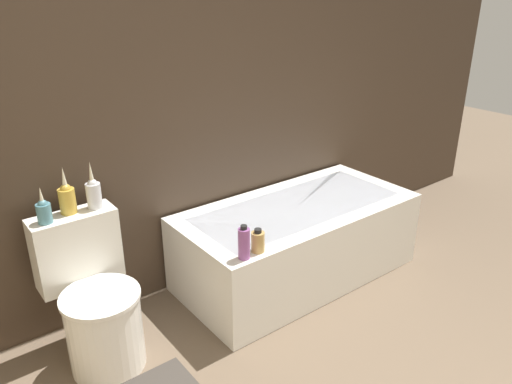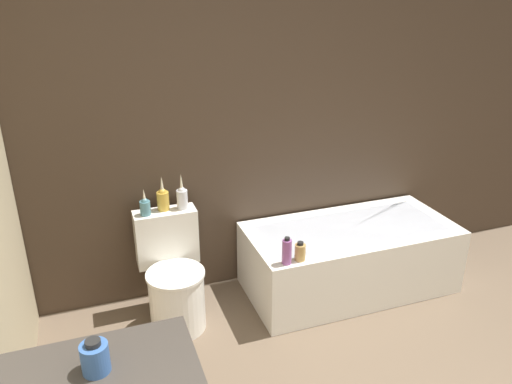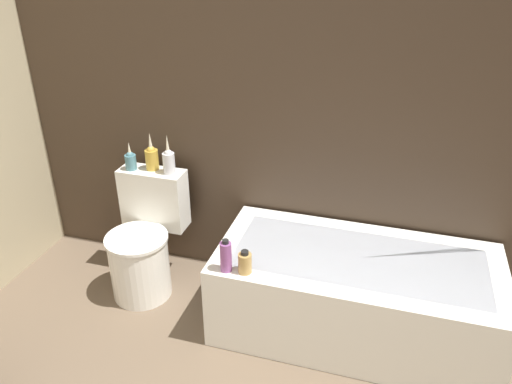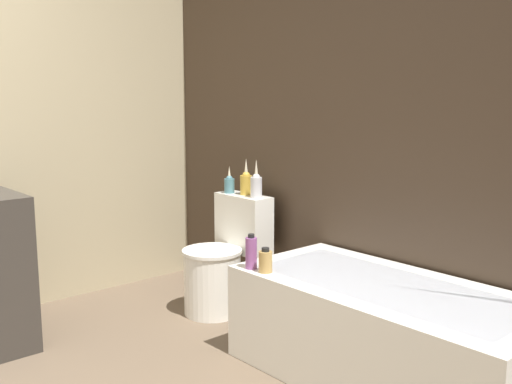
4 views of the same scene
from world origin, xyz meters
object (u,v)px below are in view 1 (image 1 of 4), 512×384
object	(u,v)px
toilet	(96,304)
vase_silver	(67,197)
bathtub	(297,240)
vase_bronze	(94,192)
shampoo_bottle_short	(258,241)
vase_gold	(44,211)
shampoo_bottle_tall	(244,243)

from	to	relation	value
toilet	vase_silver	size ratio (longest dim) A/B	3.10
bathtub	toilet	world-z (taller)	toilet
vase_silver	vase_bronze	size ratio (longest dim) A/B	0.97
toilet	shampoo_bottle_short	bearing A→B (deg)	-22.98
vase_silver	shampoo_bottle_short	size ratio (longest dim) A/B	1.85
toilet	vase_bronze	world-z (taller)	vase_bronze
bathtub	vase_bronze	size ratio (longest dim) A/B	6.17
vase_silver	vase_gold	bearing A→B (deg)	-161.73
vase_gold	shampoo_bottle_tall	xyz separation A→B (m)	(0.79, -0.50, -0.22)
toilet	shampoo_bottle_short	xyz separation A→B (m)	(0.76, -0.32, 0.24)
toilet	vase_gold	bearing A→B (deg)	127.37
bathtub	vase_silver	xyz separation A→B (m)	(-1.31, 0.23, 0.57)
bathtub	vase_gold	world-z (taller)	vase_gold
bathtub	shampoo_bottle_short	size ratio (longest dim) A/B	11.80
shampoo_bottle_tall	bathtub	bearing A→B (deg)	25.38
bathtub	vase_gold	size ratio (longest dim) A/B	8.44
vase_silver	vase_bronze	world-z (taller)	vase_bronze
vase_silver	toilet	bearing A→B (deg)	-90.00
vase_gold	vase_silver	xyz separation A→B (m)	(0.12, 0.04, 0.02)
vase_bronze	vase_silver	bearing A→B (deg)	170.08
bathtub	vase_silver	bearing A→B (deg)	169.82
shampoo_bottle_tall	shampoo_bottle_short	size ratio (longest dim) A/B	1.43
shampoo_bottle_short	vase_gold	bearing A→B (deg)	151.28
shampoo_bottle_short	shampoo_bottle_tall	bearing A→B (deg)	-173.15
vase_silver	vase_bronze	xyz separation A→B (m)	(0.12, -0.02, 0.00)
toilet	vase_bronze	size ratio (longest dim) A/B	3.01
bathtub	vase_gold	bearing A→B (deg)	172.29
vase_bronze	toilet	bearing A→B (deg)	-124.33
toilet	vase_gold	world-z (taller)	vase_gold
shampoo_bottle_short	vase_silver	bearing A→B (deg)	145.37
bathtub	vase_bronze	xyz separation A→B (m)	(-1.18, 0.21, 0.57)
shampoo_bottle_short	vase_bronze	bearing A→B (deg)	141.66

